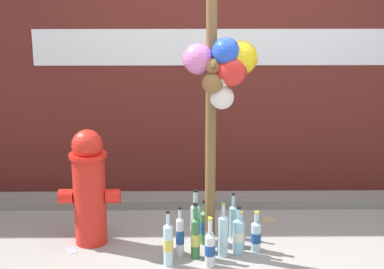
# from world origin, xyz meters

# --- Properties ---
(ground_plane) EXTENTS (14.00, 14.00, 0.00)m
(ground_plane) POSITION_xyz_m (0.00, 0.00, 0.00)
(ground_plane) COLOR gray
(building_wall) EXTENTS (10.00, 0.21, 3.09)m
(building_wall) POSITION_xyz_m (0.00, 1.64, 1.55)
(building_wall) COLOR #561E19
(building_wall) RESTS_ON ground_plane
(curb_strip) EXTENTS (8.00, 0.12, 0.08)m
(curb_strip) POSITION_xyz_m (0.00, 1.12, 0.04)
(curb_strip) COLOR slate
(curb_strip) RESTS_ON ground_plane
(memorial_post) EXTENTS (0.53, 0.28, 2.51)m
(memorial_post) POSITION_xyz_m (-0.11, 0.19, 1.53)
(memorial_post) COLOR brown
(memorial_post) RESTS_ON ground_plane
(fire_hydrant) EXTENTS (0.46, 0.28, 0.89)m
(fire_hydrant) POSITION_xyz_m (-1.06, 0.43, 0.45)
(fire_hydrant) COLOR red
(fire_hydrant) RESTS_ON ground_plane
(bottle_0) EXTENTS (0.07, 0.07, 0.36)m
(bottle_0) POSITION_xyz_m (-0.17, 0.03, 0.14)
(bottle_0) COLOR silver
(bottle_0) RESTS_ON ground_plane
(bottle_1) EXTENTS (0.07, 0.07, 0.41)m
(bottle_1) POSITION_xyz_m (-0.46, 0.05, 0.16)
(bottle_1) COLOR #B2DBEA
(bottle_1) RESTS_ON ground_plane
(bottle_2) EXTENTS (0.07, 0.07, 0.28)m
(bottle_2) POSITION_xyz_m (0.07, 0.34, 0.11)
(bottle_2) COLOR #93CCE0
(bottle_2) RESTS_ON ground_plane
(bottle_3) EXTENTS (0.06, 0.06, 0.33)m
(bottle_3) POSITION_xyz_m (-0.17, 0.14, 0.13)
(bottle_3) COLOR #B2DBEA
(bottle_3) RESTS_ON ground_plane
(bottle_4) EXTENTS (0.06, 0.06, 0.37)m
(bottle_4) POSITION_xyz_m (-0.38, 0.20, 0.15)
(bottle_4) COLOR silver
(bottle_4) RESTS_ON ground_plane
(bottle_5) EXTENTS (0.07, 0.07, 0.41)m
(bottle_5) POSITION_xyz_m (-0.07, 0.20, 0.17)
(bottle_5) COLOR #B2DBEA
(bottle_5) RESTS_ON ground_plane
(bottle_6) EXTENTS (0.08, 0.08, 0.31)m
(bottle_6) POSITION_xyz_m (0.18, 0.27, 0.12)
(bottle_6) COLOR #B2DBEA
(bottle_6) RESTS_ON ground_plane
(bottle_7) EXTENTS (0.08, 0.08, 0.34)m
(bottle_7) POSITION_xyz_m (-0.19, 0.40, 0.14)
(bottle_7) COLOR #337038
(bottle_7) RESTS_ON ground_plane
(bottle_8) EXTENTS (0.07, 0.07, 0.42)m
(bottle_8) POSITION_xyz_m (-0.27, 0.17, 0.17)
(bottle_8) COLOR #337038
(bottle_8) RESTS_ON ground_plane
(bottle_9) EXTENTS (0.08, 0.08, 0.40)m
(bottle_9) POSITION_xyz_m (-0.26, 0.48, 0.15)
(bottle_9) COLOR #B2DBEA
(bottle_9) RESTS_ON ground_plane
(bottle_10) EXTENTS (0.08, 0.08, 0.36)m
(bottle_10) POSITION_xyz_m (0.05, 0.23, 0.14)
(bottle_10) COLOR #93CCE0
(bottle_10) RESTS_ON ground_plane
(bottle_11) EXTENTS (0.06, 0.06, 0.37)m
(bottle_11) POSITION_xyz_m (0.03, 0.50, 0.15)
(bottle_11) COLOR #93CCE0
(bottle_11) RESTS_ON ground_plane
(litter_0) EXTENTS (0.14, 0.13, 0.01)m
(litter_0) POSITION_xyz_m (0.36, 0.84, 0.00)
(litter_0) COLOR tan
(litter_0) RESTS_ON ground_plane
(litter_1) EXTENTS (0.11, 0.13, 0.01)m
(litter_1) POSITION_xyz_m (-1.19, 0.29, 0.00)
(litter_1) COLOR #8C99B2
(litter_1) RESTS_ON ground_plane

